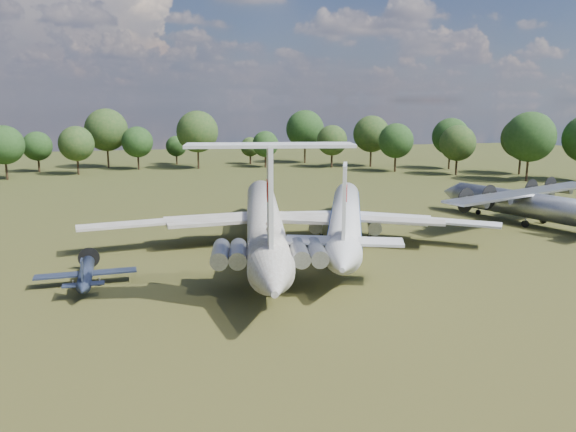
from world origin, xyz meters
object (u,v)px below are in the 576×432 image
object	(u,v)px
an12_transport	(529,208)
person_on_il62	(269,227)
il62_airliner	(264,227)
small_prop_west	(86,276)
tu104_jet	(345,223)

from	to	relation	value
an12_transport	person_on_il62	bearing A→B (deg)	-175.31
il62_airliner	small_prop_west	size ratio (longest dim) A/B	4.39
an12_transport	small_prop_west	world-z (taller)	an12_transport
an12_transport	person_on_il62	size ratio (longest dim) A/B	21.73
il62_airliner	small_prop_west	xyz separation A→B (m)	(-19.45, -9.06, -1.84)
il62_airliner	small_prop_west	world-z (taller)	il62_airliner
tu104_jet	small_prop_west	bearing A→B (deg)	-140.89
il62_airliner	an12_transport	bearing A→B (deg)	16.71
tu104_jet	an12_transport	size ratio (longest dim) A/B	1.41
tu104_jet	person_on_il62	distance (m)	21.79
tu104_jet	small_prop_west	world-z (taller)	tu104_jet
an12_transport	small_prop_west	bearing A→B (deg)	172.45
il62_airliner	tu104_jet	bearing A→B (deg)	16.88
tu104_jet	person_on_il62	xyz separation A→B (m)	(-13.35, -16.78, 3.89)
tu104_jet	person_on_il62	world-z (taller)	person_on_il62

